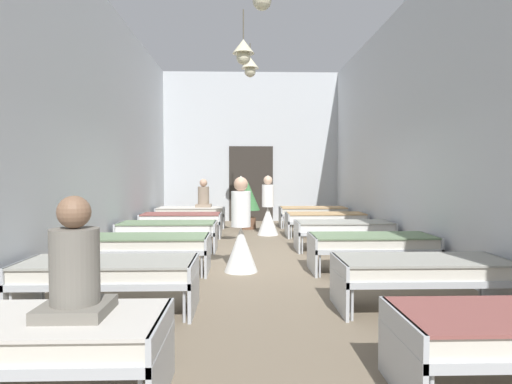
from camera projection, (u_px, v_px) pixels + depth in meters
name	position (u px, v px, depth m)	size (l,w,h in m)	color
ground_plane	(258.00, 263.00, 7.71)	(6.17, 13.44, 0.10)	#7A6B56
room_shell	(256.00, 131.00, 8.85)	(5.97, 13.04, 4.76)	silver
bed_left_row_0	(20.00, 337.00, 2.89)	(1.90, 0.84, 0.57)	#B7BCC1
bed_left_row_1	(108.00, 273.00, 4.79)	(1.90, 0.84, 0.57)	#B7BCC1
bed_right_row_1	(422.00, 270.00, 4.89)	(1.90, 0.84, 0.57)	#B7BCC1
bed_left_row_2	(147.00, 245.00, 6.68)	(1.90, 0.84, 0.57)	#B7BCC1
bed_right_row_2	(372.00, 243.00, 6.79)	(1.90, 0.84, 0.57)	#B7BCC1
bed_left_row_3	(168.00, 229.00, 8.58)	(1.90, 0.84, 0.57)	#B7BCC1
bed_right_row_3	(344.00, 228.00, 8.69)	(1.90, 0.84, 0.57)	#B7BCC1
bed_left_row_4	(181.00, 219.00, 10.48)	(1.90, 0.84, 0.57)	#B7BCC1
bed_right_row_4	(325.00, 218.00, 10.58)	(1.90, 0.84, 0.57)	#B7BCC1
bed_left_row_5	(191.00, 212.00, 12.38)	(1.90, 0.84, 0.57)	#B7BCC1
bed_right_row_5	(313.00, 212.00, 12.48)	(1.90, 0.84, 0.57)	#B7BCC1
nurse_near_aisle	(268.00, 214.00, 10.86)	(0.52, 0.52, 1.49)	white
nurse_mid_aisle	(241.00, 238.00, 6.79)	(0.52, 0.52, 1.49)	white
patient_seated_primary	(204.00, 197.00, 12.46)	(0.44, 0.44, 0.80)	gray
patient_seated_secondary	(75.00, 271.00, 2.92)	(0.44, 0.44, 0.80)	slate
potted_plant	(248.00, 200.00, 12.05)	(0.66, 0.66, 1.29)	brown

